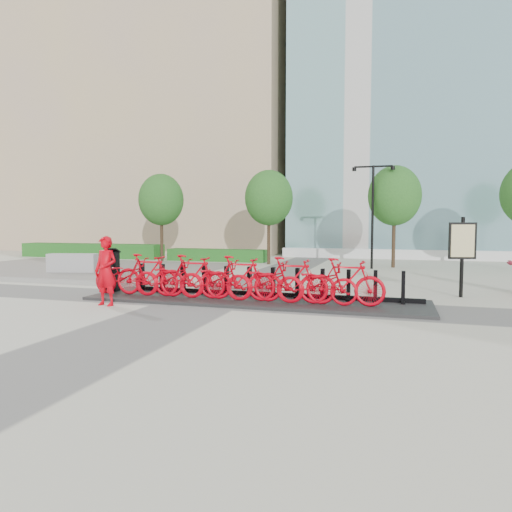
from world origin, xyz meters
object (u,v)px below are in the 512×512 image
(bike_0, at_px, (126,276))
(worker_red, at_px, (106,271))
(kiosk, at_px, (113,270))
(map_sign, at_px, (462,244))
(jersey_barrier, at_px, (73,263))

(bike_0, height_order, worker_red, worker_red)
(kiosk, bearing_deg, worker_red, -68.27)
(bike_0, height_order, map_sign, map_sign)
(worker_red, relative_size, map_sign, 0.78)
(kiosk, xyz_separation_m, jersey_barrier, (-5.55, 4.99, -0.31))
(map_sign, bearing_deg, worker_red, -169.64)
(bike_0, relative_size, jersey_barrier, 0.96)
(jersey_barrier, distance_m, map_sign, 16.15)
(bike_0, relative_size, map_sign, 0.88)
(bike_0, xyz_separation_m, worker_red, (0.31, -1.41, 0.30))
(kiosk, bearing_deg, jersey_barrier, 129.79)
(kiosk, distance_m, jersey_barrier, 7.47)
(bike_0, relative_size, kiosk, 1.54)
(jersey_barrier, bearing_deg, kiosk, -56.36)
(worker_red, xyz_separation_m, map_sign, (9.29, 4.29, 0.65))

